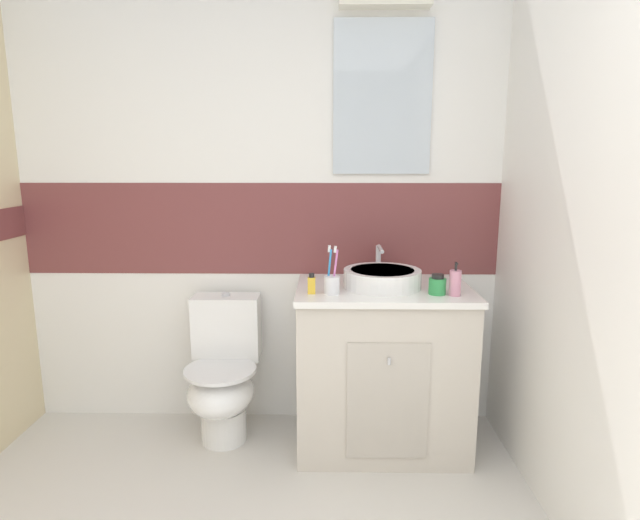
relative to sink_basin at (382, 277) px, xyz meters
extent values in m
cube|color=white|center=(-0.64, 0.35, -0.47)|extent=(3.20, 0.10, 0.85)
cube|color=brown|center=(-0.64, 0.34, 0.20)|extent=(3.20, 0.10, 0.50)
cube|color=white|center=(-0.64, 0.35, 1.03)|extent=(3.20, 0.10, 1.15)
cube|color=silver|center=(0.01, 0.28, 0.89)|extent=(0.51, 0.02, 0.78)
cube|color=beige|center=(0.01, 0.01, -0.49)|extent=(0.85, 0.57, 0.82)
cube|color=white|center=(0.01, 0.00, -0.06)|extent=(0.87, 0.59, 0.03)
cube|color=#B6AD9F|center=(0.01, -0.27, -0.53)|extent=(0.38, 0.01, 0.57)
cylinder|color=silver|center=(0.01, -0.29, -0.32)|extent=(0.02, 0.02, 0.03)
cylinder|color=white|center=(0.00, 0.00, 0.00)|extent=(0.38, 0.38, 0.09)
cylinder|color=#B3B3B8|center=(0.00, 0.00, 0.03)|extent=(0.32, 0.32, 0.01)
cylinder|color=silver|center=(0.00, 0.22, 0.04)|extent=(0.03, 0.03, 0.17)
cylinder|color=silver|center=(0.00, 0.11, 0.12)|extent=(0.02, 0.17, 0.02)
cylinder|color=white|center=(-0.82, 0.02, -0.81)|extent=(0.24, 0.24, 0.18)
ellipsoid|color=white|center=(-0.82, -0.02, -0.61)|extent=(0.34, 0.42, 0.22)
cylinder|color=white|center=(-0.82, -0.02, -0.49)|extent=(0.37, 0.37, 0.02)
cube|color=white|center=(-0.82, 0.19, -0.32)|extent=(0.36, 0.17, 0.35)
cylinder|color=silver|center=(-0.82, 0.19, -0.14)|extent=(0.04, 0.04, 0.02)
cylinder|color=white|center=(-0.25, -0.14, -0.01)|extent=(0.07, 0.07, 0.09)
cylinder|color=#D872BF|center=(-0.24, -0.14, 0.07)|extent=(0.03, 0.03, 0.19)
cube|color=white|center=(-0.24, -0.14, 0.16)|extent=(0.02, 0.02, 0.03)
cylinder|color=#338CD8|center=(-0.26, -0.13, 0.07)|extent=(0.03, 0.04, 0.19)
cube|color=white|center=(-0.26, -0.13, 0.17)|extent=(0.01, 0.02, 0.03)
cylinder|color=pink|center=(0.32, -0.16, 0.01)|extent=(0.06, 0.06, 0.12)
cylinder|color=#262626|center=(0.32, -0.16, 0.09)|extent=(0.01, 0.01, 0.04)
cylinder|color=#262626|center=(0.32, -0.17, 0.11)|extent=(0.01, 0.02, 0.01)
cube|color=yellow|center=(-0.35, -0.14, -0.01)|extent=(0.04, 0.03, 0.08)
cylinder|color=black|center=(-0.35, -0.14, 0.04)|extent=(0.03, 0.03, 0.02)
cylinder|color=green|center=(0.25, -0.13, -0.01)|extent=(0.08, 0.08, 0.08)
cylinder|color=black|center=(0.25, -0.13, 0.04)|extent=(0.06, 0.06, 0.02)
camera|label=1|loc=(-0.27, -2.50, 0.58)|focal=28.98mm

